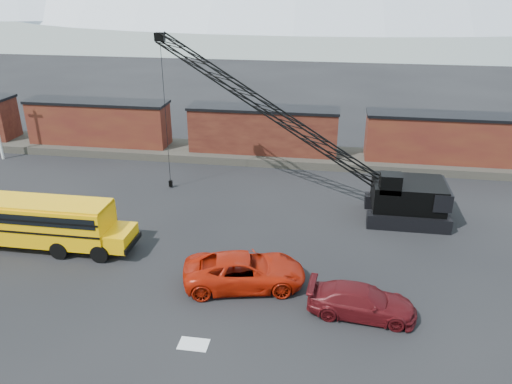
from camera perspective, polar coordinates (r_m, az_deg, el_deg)
ground at (r=27.59m, az=-5.89°, el=-11.48°), size 160.00×160.00×0.00m
gravel_berm at (r=46.81m, az=0.82°, el=4.30°), size 120.00×5.00×0.70m
boxcar_west_near at (r=50.78m, az=-17.50°, el=7.61°), size 13.70×3.10×4.17m
boxcar_mid at (r=46.07m, az=0.84°, el=7.14°), size 13.70×3.10×4.17m
boxcar_east_near at (r=46.67m, az=20.78°, el=5.81°), size 13.70×3.10×4.17m
snow_patch at (r=24.43m, az=-7.15°, el=-16.87°), size 1.40×0.90×0.02m
school_bus at (r=33.73m, az=-23.68°, el=-3.08°), size 11.65×2.65×3.19m
red_pickup at (r=27.63m, az=-1.31°, el=-8.98°), size 7.16×4.44×1.85m
maroon_suv at (r=26.08m, az=11.99°, el=-12.14°), size 5.58×2.63×1.57m
crawler_crane at (r=35.61m, az=2.45°, el=8.83°), size 21.32×5.41×12.23m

